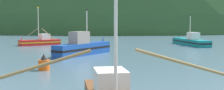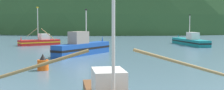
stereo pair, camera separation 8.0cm
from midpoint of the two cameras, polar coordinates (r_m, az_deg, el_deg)
The scene contains 6 objects.
hill_far_right at distance 148.85m, azimuth 1.49°, elevation 2.90°, with size 158.65×126.92×95.58m, color #2D562D.
hill_mid_left at distance 254.38m, azimuth 16.19°, elevation 3.34°, with size 211.32×169.05×85.51m, color #386633.
fishing_boat_blue at distance 34.72m, azimuth -5.58°, elevation -0.44°, with size 6.28×8.67×5.49m.
fishing_boat_teal at distance 51.50m, azimuth 15.28°, elevation 0.70°, with size 3.92×11.33×5.25m.
fishing_boat_red at distance 51.43m, azimuth -13.62°, elevation 0.68°, with size 7.46×10.56×6.50m.
channel_buoy at distance 24.22m, azimuth -13.02°, elevation -3.55°, with size 0.90×0.90×1.34m.
Camera 2 is at (-4.36, -3.97, 3.83)m, focal length 46.83 mm.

